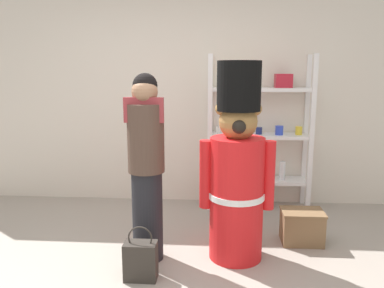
# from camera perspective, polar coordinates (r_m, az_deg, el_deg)

# --- Properties ---
(back_wall) EXTENTS (6.40, 0.12, 2.60)m
(back_wall) POSITION_cam_1_polar(r_m,az_deg,el_deg) (4.66, -1.78, 7.27)
(back_wall) COLOR silver
(back_wall) RESTS_ON ground_plane
(merchandise_shelf) EXTENTS (1.18, 0.35, 1.77)m
(merchandise_shelf) POSITION_cam_1_polar(r_m,az_deg,el_deg) (4.48, 9.99, 2.01)
(merchandise_shelf) COLOR white
(merchandise_shelf) RESTS_ON ground_plane
(teddy_bear_guard) EXTENTS (0.63, 0.47, 1.67)m
(teddy_bear_guard) POSITION_cam_1_polar(r_m,az_deg,el_deg) (3.22, 6.72, -4.26)
(teddy_bear_guard) COLOR red
(teddy_bear_guard) RESTS_ON ground_plane
(person_shopper) EXTENTS (0.32, 0.30, 1.57)m
(person_shopper) POSITION_cam_1_polar(r_m,az_deg,el_deg) (3.18, -6.81, -2.96)
(person_shopper) COLOR black
(person_shopper) RESTS_ON ground_plane
(shopping_bag) EXTENTS (0.25, 0.15, 0.43)m
(shopping_bag) POSITION_cam_1_polar(r_m,az_deg,el_deg) (3.10, -7.65, -16.76)
(shopping_bag) COLOR #332D28
(shopping_bag) RESTS_ON ground_plane
(display_crate) EXTENTS (0.39, 0.29, 0.31)m
(display_crate) POSITION_cam_1_polar(r_m,az_deg,el_deg) (3.80, 16.04, -11.73)
(display_crate) COLOR brown
(display_crate) RESTS_ON ground_plane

